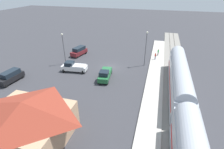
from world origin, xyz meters
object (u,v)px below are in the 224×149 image
at_px(pickup_green, 105,74).
at_px(light_pole_near_platform, 146,45).
at_px(pedestrian_waiting_far, 158,52).
at_px(pickup_white, 74,67).
at_px(light_pole_lot_center, 63,45).
at_px(suv_maroon, 79,51).
at_px(station_building, 26,120).
at_px(suv_black, 11,76).
at_px(pedestrian_on_platform, 155,56).
at_px(passenger_train, 185,114).

bearing_deg(pickup_green, light_pole_near_platform, -128.89).
xyz_separation_m(pedestrian_waiting_far, pickup_white, (17.18, 13.62, -0.25)).
distance_m(pickup_green, light_pole_lot_center, 12.49).
distance_m(pedestrian_waiting_far, light_pole_lot_center, 23.65).
bearing_deg(light_pole_lot_center, light_pole_near_platform, -166.95).
bearing_deg(suv_maroon, light_pole_lot_center, 84.08).
height_order(station_building, suv_maroon, station_building).
relative_size(pickup_green, light_pole_near_platform, 0.70).
bearing_deg(suv_black, suv_maroon, -112.23).
bearing_deg(pedestrian_on_platform, light_pole_lot_center, 21.06).
bearing_deg(suv_maroon, pedestrian_waiting_far, -167.07).
height_order(light_pole_near_platform, light_pole_lot_center, light_pole_near_platform).
height_order(suv_black, light_pole_lot_center, light_pole_lot_center).
height_order(pedestrian_waiting_far, suv_black, suv_black).
bearing_deg(pedestrian_on_platform, suv_black, 34.41).
bearing_deg(light_pole_near_platform, suv_black, 30.90).
relative_size(pedestrian_on_platform, light_pole_lot_center, 0.23).
distance_m(light_pole_near_platform, light_pole_lot_center, 18.48).
bearing_deg(station_building, pickup_white, -80.06).
distance_m(passenger_train, station_building, 19.00).
height_order(suv_black, pickup_white, suv_black).
distance_m(pedestrian_waiting_far, pickup_white, 21.92).
bearing_deg(station_building, suv_maroon, -77.15).
xyz_separation_m(passenger_train, pickup_green, (13.64, -10.53, -1.83)).
bearing_deg(pedestrian_waiting_far, pickup_green, 57.30).
relative_size(pickup_green, suv_black, 1.10).
distance_m(station_building, light_pole_near_platform, 27.56).
height_order(pedestrian_on_platform, light_pole_near_platform, light_pole_near_platform).
xyz_separation_m(passenger_train, light_pole_near_platform, (6.80, -19.01, 2.12)).
distance_m(station_building, pickup_white, 18.39).
bearing_deg(pedestrian_waiting_far, suv_maroon, 12.93).
height_order(pickup_white, suv_maroon, suv_maroon).
bearing_deg(pedestrian_waiting_far, pickup_white, 38.41).
xyz_separation_m(pedestrian_on_platform, light_pole_near_platform, (2.25, 3.62, 3.70)).
relative_size(station_building, light_pole_lot_center, 1.40).
relative_size(station_building, pickup_green, 1.83).
height_order(suv_black, light_pole_near_platform, light_pole_near_platform).
bearing_deg(light_pole_lot_center, pedestrian_waiting_far, -152.72).
height_order(pedestrian_on_platform, suv_black, suv_black).
height_order(suv_maroon, light_pole_near_platform, light_pole_near_platform).
height_order(pedestrian_waiting_far, light_pole_near_platform, light_pole_near_platform).
bearing_deg(pickup_green, pedestrian_on_platform, -126.90).
distance_m(pedestrian_on_platform, pedestrian_waiting_far, 2.99).
relative_size(station_building, pedestrian_on_platform, 5.98).
xyz_separation_m(station_building, suv_black, (12.83, -10.71, -1.67)).
bearing_deg(light_pole_lot_center, suv_maroon, -95.92).
relative_size(passenger_train, station_building, 3.87).
xyz_separation_m(suv_black, suv_maroon, (-6.66, -16.30, 0.00)).
height_order(station_building, light_pole_near_platform, light_pole_near_platform).
distance_m(station_building, light_pole_lot_center, 22.07).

